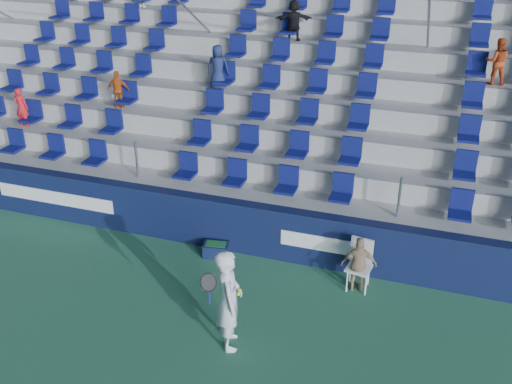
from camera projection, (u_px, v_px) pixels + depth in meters
ground at (195, 343)px, 10.09m from camera, size 70.00×70.00×0.00m
sponsor_wall at (253, 229)px, 12.49m from camera, size 24.00×0.32×1.20m
grandstand at (310, 95)px, 16.12m from camera, size 24.00×8.17×6.63m
tennis_player at (229, 300)px, 9.66m from camera, size 0.75×0.82×1.92m
line_judge_chair at (360, 260)px, 11.38m from camera, size 0.52×0.54×1.05m
line_judge at (359, 264)px, 11.25m from camera, size 0.75×0.45×1.20m
ball_bin at (216, 249)px, 12.55m from camera, size 0.60×0.45×0.31m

